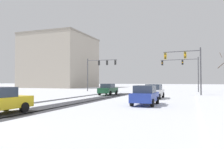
{
  "coord_description": "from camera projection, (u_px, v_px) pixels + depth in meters",
  "views": [
    {
      "loc": [
        9.26,
        -6.36,
        1.97
      ],
      "look_at": [
        0.0,
        18.98,
        2.8
      ],
      "focal_mm": 35.17,
      "sensor_mm": 36.0,
      "label": 1
    }
  ],
  "objects": [
    {
      "name": "car_dark_green_lead",
      "position": [
        108.0,
        89.0,
        31.55
      ],
      "size": [
        1.86,
        4.11,
        1.62
      ],
      "color": "#194C2D",
      "rests_on": "ground"
    },
    {
      "name": "wheel_track_oncoming",
      "position": [
        94.0,
        101.0,
        21.78
      ],
      "size": [
        1.03,
        29.82,
        0.01
      ],
      "primitive_type": "cube",
      "color": "#38383D",
      "rests_on": "ground"
    },
    {
      "name": "traffic_signal_far_right",
      "position": [
        184.0,
        67.0,
        41.48
      ],
      "size": [
        7.02,
        0.63,
        6.5
      ],
      "color": "#47474C",
      "rests_on": "ground"
    },
    {
      "name": "traffic_signal_near_right",
      "position": [
        187.0,
        62.0,
        29.93
      ],
      "size": [
        4.99,
        0.6,
        6.5
      ],
      "color": "#47474C",
      "rests_on": "ground"
    },
    {
      "name": "wheel_track_right_lane",
      "position": [
        87.0,
        101.0,
        22.04
      ],
      "size": [
        1.07,
        29.82,
        0.01
      ],
      "primitive_type": "cube",
      "color": "#38383D",
      "rests_on": "ground"
    },
    {
      "name": "car_blue_third",
      "position": [
        145.0,
        95.0,
        18.15
      ],
      "size": [
        1.85,
        4.11,
        1.62
      ],
      "color": "#233899",
      "rests_on": "ground"
    },
    {
      "name": "office_building_far_left_block",
      "position": [
        61.0,
        62.0,
        71.01
      ],
      "size": [
        19.0,
        19.86,
        16.55
      ],
      "color": "#A89E8E",
      "rests_on": "ground"
    },
    {
      "name": "wheel_track_center",
      "position": [
        57.0,
        100.0,
        23.26
      ],
      "size": [
        0.94,
        29.82,
        0.01
      ],
      "primitive_type": "cube",
      "color": "#38383D",
      "rests_on": "ground"
    },
    {
      "name": "wheel_track_left_lane",
      "position": [
        79.0,
        100.0,
        22.37
      ],
      "size": [
        0.81,
        29.82,
        0.01
      ],
      "primitive_type": "cube",
      "color": "#38383D",
      "rests_on": "ground"
    },
    {
      "name": "car_white_second",
      "position": [
        154.0,
        91.0,
        24.97
      ],
      "size": [
        1.95,
        4.16,
        1.62
      ],
      "color": "silver",
      "rests_on": "ground"
    },
    {
      "name": "traffic_signal_far_left",
      "position": [
        99.0,
        67.0,
        43.07
      ],
      "size": [
        6.26,
        0.42,
        6.5
      ],
      "color": "#47474C",
      "rests_on": "ground"
    }
  ]
}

